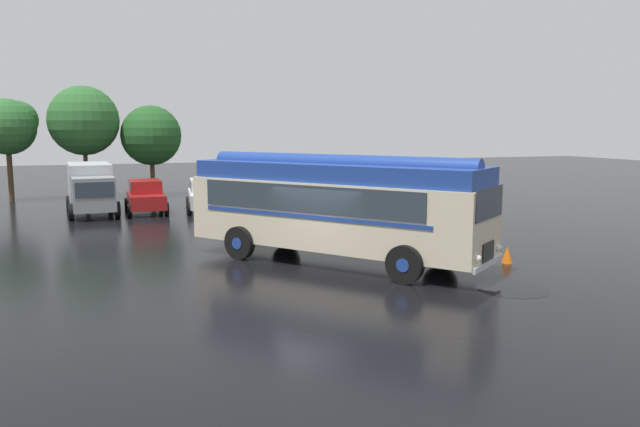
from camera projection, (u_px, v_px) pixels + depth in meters
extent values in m
plane|color=black|center=(318.00, 270.00, 19.09)|extent=(120.00, 120.00, 0.00)
cube|color=beige|center=(335.00, 213.00, 19.96)|extent=(8.17, 9.39, 2.10)
cube|color=#1E3D93|center=(335.00, 172.00, 19.78)|extent=(7.89, 9.11, 0.56)
cylinder|color=#1E3D93|center=(335.00, 164.00, 19.74)|extent=(6.37, 7.82, 0.60)
cube|color=#2D3842|center=(347.00, 192.00, 21.09)|extent=(4.99, 6.29, 0.84)
cube|color=#2D3842|center=(305.00, 199.00, 19.00)|extent=(4.99, 6.29, 0.84)
cube|color=#1E3D93|center=(349.00, 208.00, 21.11)|extent=(5.11, 6.45, 0.12)
cube|color=#1E3D93|center=(308.00, 217.00, 19.02)|extent=(5.11, 6.45, 0.12)
cube|color=#2D3842|center=(490.00, 203.00, 17.16)|extent=(1.75, 1.39, 0.88)
cube|color=black|center=(488.00, 252.00, 17.34)|extent=(0.74, 0.61, 0.56)
cube|color=silver|center=(488.00, 264.00, 17.38)|extent=(1.92, 1.55, 0.16)
sphere|color=white|center=(498.00, 248.00, 18.09)|extent=(0.22, 0.22, 0.22)
sphere|color=white|center=(477.00, 259.00, 16.59)|extent=(0.22, 0.22, 0.22)
cylinder|color=black|center=(441.00, 249.00, 19.51)|extent=(0.90, 1.04, 1.10)
cylinder|color=#1E3D93|center=(441.00, 249.00, 19.51)|extent=(0.49, 0.50, 0.39)
cylinder|color=black|center=(405.00, 264.00, 17.35)|extent=(0.90, 1.04, 1.10)
cylinder|color=#1E3D93|center=(405.00, 264.00, 17.35)|extent=(0.49, 0.50, 0.39)
cylinder|color=black|center=(286.00, 232.00, 22.75)|extent=(0.90, 1.04, 1.10)
cylinder|color=#1E3D93|center=(286.00, 232.00, 22.75)|extent=(0.49, 0.50, 0.39)
cylinder|color=black|center=(240.00, 243.00, 20.60)|extent=(0.90, 1.04, 1.10)
cylinder|color=#1E3D93|center=(240.00, 243.00, 20.60)|extent=(0.49, 0.50, 0.39)
cube|color=maroon|center=(146.00, 200.00, 31.82)|extent=(1.81, 4.24, 0.70)
cube|color=maroon|center=(145.00, 186.00, 31.87)|extent=(1.55, 2.22, 0.64)
cube|color=#2D3842|center=(160.00, 186.00, 32.13)|extent=(0.08, 1.93, 0.50)
cube|color=#2D3842|center=(130.00, 187.00, 31.61)|extent=(0.08, 1.93, 0.50)
cylinder|color=black|center=(167.00, 209.00, 30.96)|extent=(0.22, 0.65, 0.64)
cylinder|color=black|center=(130.00, 210.00, 30.36)|extent=(0.22, 0.65, 0.64)
cylinder|color=black|center=(161.00, 203.00, 33.38)|extent=(0.22, 0.65, 0.64)
cylinder|color=black|center=(127.00, 204.00, 32.78)|extent=(0.22, 0.65, 0.64)
cube|color=silver|center=(206.00, 198.00, 32.37)|extent=(2.07, 4.34, 0.70)
cube|color=silver|center=(205.00, 185.00, 32.43)|extent=(1.69, 2.31, 0.64)
cube|color=#2D3842|center=(220.00, 185.00, 32.60)|extent=(0.20, 1.93, 0.50)
cube|color=#2D3842|center=(191.00, 186.00, 32.25)|extent=(0.20, 1.93, 0.50)
cylinder|color=black|center=(225.00, 208.00, 31.37)|extent=(0.26, 0.66, 0.64)
cylinder|color=black|center=(190.00, 209.00, 30.97)|extent=(0.26, 0.66, 0.64)
cylinder|color=black|center=(221.00, 202.00, 33.88)|extent=(0.26, 0.66, 0.64)
cylinder|color=black|center=(188.00, 203.00, 33.47)|extent=(0.26, 0.66, 0.64)
cube|color=#144C28|center=(256.00, 196.00, 33.69)|extent=(1.94, 4.29, 0.70)
cube|color=#144C28|center=(255.00, 183.00, 33.73)|extent=(1.62, 2.27, 0.64)
cube|color=#2D3842|center=(268.00, 183.00, 34.01)|extent=(0.14, 1.93, 0.50)
cube|color=#2D3842|center=(241.00, 183.00, 33.45)|extent=(0.14, 1.93, 0.50)
cylinder|color=black|center=(279.00, 204.00, 32.86)|extent=(0.24, 0.65, 0.64)
cylinder|color=black|center=(246.00, 205.00, 32.21)|extent=(0.24, 0.65, 0.64)
cylinder|color=black|center=(264.00, 199.00, 35.26)|extent=(0.24, 0.65, 0.64)
cylinder|color=black|center=(234.00, 200.00, 34.61)|extent=(0.24, 0.65, 0.64)
cube|color=#B2B7BC|center=(90.00, 184.00, 32.02)|extent=(2.33, 4.10, 2.10)
cube|color=gray|center=(94.00, 194.00, 29.42)|extent=(2.04, 1.89, 1.60)
cube|color=#2D3842|center=(95.00, 190.00, 28.58)|extent=(1.70, 0.17, 0.72)
cylinder|color=black|center=(117.00, 210.00, 29.99)|extent=(0.31, 0.82, 0.80)
cylinder|color=black|center=(71.00, 212.00, 29.17)|extent=(0.31, 0.82, 0.80)
cylinder|color=black|center=(111.00, 202.00, 33.23)|extent=(0.31, 0.82, 0.80)
cylinder|color=black|center=(69.00, 203.00, 32.42)|extent=(0.31, 0.82, 0.80)
cylinder|color=#4C3823|center=(10.00, 175.00, 36.54)|extent=(0.30, 0.30, 3.14)
sphere|color=#2D662D|center=(7.00, 127.00, 36.15)|extent=(3.26, 3.26, 3.26)
sphere|color=#2D662D|center=(18.00, 120.00, 36.51)|extent=(2.25, 2.25, 2.25)
cylinder|color=#4C3823|center=(86.00, 173.00, 37.93)|extent=(0.25, 0.25, 3.16)
sphere|color=#2D662D|center=(84.00, 121.00, 37.50)|extent=(4.17, 4.17, 4.17)
sphere|color=#2D662D|center=(82.00, 121.00, 37.49)|extent=(2.54, 2.54, 2.54)
cylinder|color=#4C3823|center=(153.00, 177.00, 39.29)|extent=(0.29, 0.29, 2.43)
sphere|color=#235623|center=(151.00, 135.00, 38.94)|extent=(3.73, 3.73, 3.73)
sphere|color=#235623|center=(153.00, 137.00, 38.77)|extent=(2.46, 2.46, 2.46)
cone|color=orange|center=(507.00, 255.00, 20.05)|extent=(0.36, 0.36, 0.55)
cylinder|color=black|center=(513.00, 289.00, 16.85)|extent=(1.97, 1.97, 0.01)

